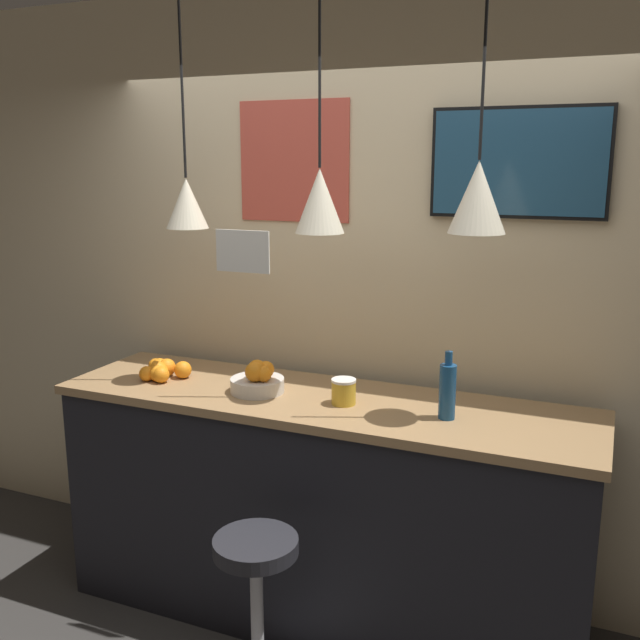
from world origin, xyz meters
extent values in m
cube|color=beige|center=(0.00, 1.06, 1.45)|extent=(8.00, 0.06, 2.90)
cube|color=black|center=(0.00, 0.62, 0.52)|extent=(2.36, 0.61, 1.04)
cube|color=#99754C|center=(0.00, 0.62, 1.06)|extent=(2.40, 0.65, 0.04)
cylinder|color=#B7B7BC|center=(-0.01, 0.02, 0.33)|extent=(0.05, 0.05, 0.63)
cylinder|color=#232328|center=(-0.01, 0.02, 0.67)|extent=(0.33, 0.33, 0.06)
cylinder|color=beige|center=(-0.29, 0.58, 1.11)|extent=(0.24, 0.24, 0.06)
sphere|color=orange|center=(-0.24, 0.55, 1.18)|extent=(0.07, 0.07, 0.07)
sphere|color=orange|center=(-0.28, 0.54, 1.18)|extent=(0.09, 0.09, 0.09)
sphere|color=orange|center=(-0.29, 0.58, 1.18)|extent=(0.09, 0.09, 0.09)
sphere|color=orange|center=(-0.26, 0.61, 1.18)|extent=(0.08, 0.08, 0.08)
sphere|color=orange|center=(-0.85, 0.63, 1.12)|extent=(0.08, 0.08, 0.08)
sphere|color=orange|center=(-0.89, 0.66, 1.11)|extent=(0.07, 0.07, 0.07)
sphere|color=orange|center=(-0.82, 0.57, 1.11)|extent=(0.07, 0.07, 0.07)
sphere|color=orange|center=(-0.81, 0.63, 1.12)|extent=(0.09, 0.09, 0.09)
sphere|color=orange|center=(-0.83, 0.56, 1.12)|extent=(0.08, 0.08, 0.08)
sphere|color=orange|center=(-0.77, 0.53, 1.12)|extent=(0.08, 0.08, 0.08)
sphere|color=orange|center=(-0.82, 0.57, 1.12)|extent=(0.09, 0.09, 0.09)
sphere|color=orange|center=(-0.80, 0.54, 1.12)|extent=(0.08, 0.08, 0.08)
sphere|color=orange|center=(-0.72, 0.63, 1.12)|extent=(0.08, 0.08, 0.08)
sphere|color=orange|center=(-0.85, 0.52, 1.11)|extent=(0.07, 0.07, 0.07)
sphere|color=orange|center=(-0.81, 0.57, 1.12)|extent=(0.08, 0.08, 0.08)
cylinder|color=navy|center=(0.57, 0.58, 1.19)|extent=(0.07, 0.07, 0.22)
cylinder|color=navy|center=(0.57, 0.58, 1.33)|extent=(0.03, 0.03, 0.06)
cylinder|color=gold|center=(0.13, 0.58, 1.13)|extent=(0.10, 0.10, 0.10)
cylinder|color=white|center=(0.13, 0.58, 1.18)|extent=(0.11, 0.11, 0.01)
cylinder|color=black|center=(-0.65, 0.62, 2.41)|extent=(0.01, 0.01, 0.78)
cone|color=beige|center=(-0.65, 0.62, 1.91)|extent=(0.19, 0.19, 0.22)
sphere|color=#F9EFCC|center=(-0.65, 0.62, 1.82)|extent=(0.04, 0.04, 0.04)
cylinder|color=black|center=(0.00, 0.62, 2.43)|extent=(0.01, 0.01, 0.73)
cone|color=beige|center=(0.00, 0.62, 1.93)|extent=(0.21, 0.21, 0.27)
sphere|color=#F9EFCC|center=(0.00, 0.62, 1.82)|extent=(0.04, 0.04, 0.04)
cylinder|color=black|center=(0.65, 0.62, 2.45)|extent=(0.01, 0.01, 0.70)
cone|color=beige|center=(0.65, 0.62, 1.96)|extent=(0.22, 0.22, 0.27)
sphere|color=#F9EFCC|center=(0.65, 0.62, 1.84)|extent=(0.04, 0.04, 0.04)
cube|color=black|center=(0.74, 1.01, 2.09)|extent=(0.74, 0.04, 0.46)
cube|color=navy|center=(0.74, 0.99, 2.09)|extent=(0.71, 0.01, 0.43)
cube|color=white|center=(-0.23, 0.37, 1.74)|extent=(0.24, 0.01, 0.17)
cube|color=#C64C3D|center=(-0.31, 1.02, 2.09)|extent=(0.57, 0.01, 0.57)
camera|label=1|loc=(1.17, -2.12, 2.10)|focal=40.00mm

